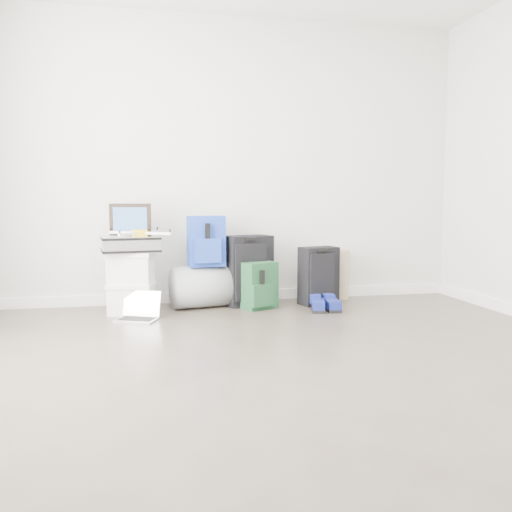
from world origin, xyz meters
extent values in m
plane|color=#3E332D|center=(0.00, 0.00, 0.00)|extent=(5.00, 5.00, 0.00)
cube|color=silver|center=(0.00, 2.50, 1.35)|extent=(4.50, 0.02, 2.70)
cube|color=white|center=(0.00, 2.49, 0.05)|extent=(4.50, 0.02, 0.10)
cube|color=white|center=(-0.95, 2.08, 0.12)|extent=(0.41, 0.36, 0.23)
cube|color=white|center=(-0.95, 2.08, 0.25)|extent=(0.43, 0.38, 0.04)
cube|color=white|center=(-0.95, 2.08, 0.39)|extent=(0.41, 0.36, 0.23)
cube|color=white|center=(-0.95, 2.08, 0.52)|extent=(0.43, 0.38, 0.04)
cube|color=#B2B2B7|center=(-0.95, 2.08, 0.61)|extent=(0.51, 0.40, 0.14)
cube|color=black|center=(-0.95, 2.18, 0.81)|extent=(0.36, 0.13, 0.28)
cube|color=#254B97|center=(-0.95, 2.16, 0.81)|extent=(0.29, 0.10, 0.21)
cube|color=yellow|center=(-0.87, 2.06, 0.70)|extent=(0.13, 0.13, 0.05)
cube|color=white|center=(-0.78, 2.19, 0.70)|extent=(0.18, 0.27, 0.02)
cube|color=white|center=(-1.00, 2.14, 0.70)|extent=(0.27, 0.18, 0.02)
cube|color=white|center=(-0.95, 1.93, 0.70)|extent=(0.18, 0.27, 0.02)
cube|color=white|center=(-0.74, 1.98, 0.70)|extent=(0.27, 0.18, 0.02)
cylinder|color=gray|center=(-0.28, 2.23, 0.19)|extent=(0.68, 0.49, 0.38)
cube|color=#174396|center=(-0.28, 2.21, 0.61)|extent=(0.34, 0.22, 0.46)
cube|color=#174396|center=(-0.28, 2.10, 0.53)|extent=(0.24, 0.08, 0.22)
cube|color=black|center=(0.12, 2.25, 0.33)|extent=(0.47, 0.35, 0.65)
cube|color=black|center=(0.12, 2.12, 0.33)|extent=(0.31, 0.12, 0.52)
cube|color=black|center=(0.12, 2.12, 0.63)|extent=(0.13, 0.06, 0.03)
cube|color=#163D21|center=(0.19, 2.07, 0.21)|extent=(0.35, 0.29, 0.42)
cube|color=#163D21|center=(0.19, 1.96, 0.14)|extent=(0.23, 0.15, 0.20)
cube|color=black|center=(0.77, 2.15, 0.27)|extent=(0.39, 0.28, 0.54)
cube|color=black|center=(0.77, 2.03, 0.27)|extent=(0.26, 0.10, 0.44)
cube|color=black|center=(0.77, 2.04, 0.52)|extent=(0.12, 0.06, 0.02)
cube|color=black|center=(0.68, 1.86, 0.01)|extent=(0.19, 0.31, 0.03)
cube|color=#1A2A9F|center=(0.68, 1.86, 0.06)|extent=(0.18, 0.30, 0.07)
cube|color=black|center=(0.81, 1.86, 0.01)|extent=(0.14, 0.30, 0.03)
cube|color=#1A2A9F|center=(0.81, 1.86, 0.06)|extent=(0.14, 0.29, 0.07)
cylinder|color=tan|center=(1.09, 2.38, 0.24)|extent=(0.16, 0.16, 0.49)
cube|color=silver|center=(-0.90, 1.77, 0.01)|extent=(0.39, 0.33, 0.02)
cube|color=black|center=(-0.90, 1.77, 0.02)|extent=(0.32, 0.25, 0.00)
cube|color=black|center=(-0.86, 1.88, 0.12)|extent=(0.30, 0.14, 0.22)
camera|label=1|loc=(-0.82, -2.68, 0.99)|focal=38.00mm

